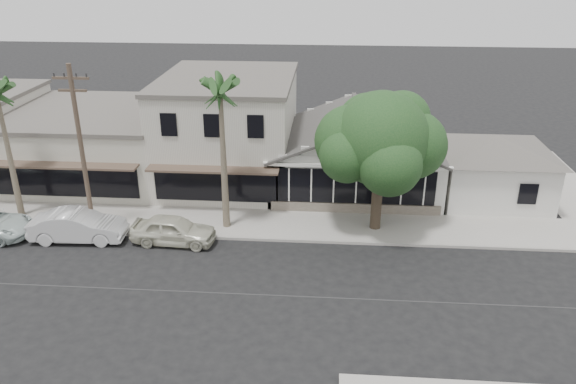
# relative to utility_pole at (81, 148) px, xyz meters

# --- Properties ---
(ground) EXTENTS (140.00, 140.00, 0.00)m
(ground) POSITION_rel_utility_pole_xyz_m (9.00, -5.20, -4.79)
(ground) COLOR black
(ground) RESTS_ON ground
(sidewalk_north) EXTENTS (90.00, 3.50, 0.15)m
(sidewalk_north) POSITION_rel_utility_pole_xyz_m (1.00, 1.55, -4.71)
(sidewalk_north) COLOR #9E9991
(sidewalk_north) RESTS_ON ground
(corner_shop) EXTENTS (10.40, 8.60, 5.10)m
(corner_shop) POSITION_rel_utility_pole_xyz_m (14.00, 7.27, -2.17)
(corner_shop) COLOR silver
(corner_shop) RESTS_ON ground
(side_cottage) EXTENTS (6.00, 6.00, 3.00)m
(side_cottage) POSITION_rel_utility_pole_xyz_m (22.20, 6.30, -3.29)
(side_cottage) COLOR silver
(side_cottage) RESTS_ON ground
(row_building_near) EXTENTS (8.00, 10.00, 6.50)m
(row_building_near) POSITION_rel_utility_pole_xyz_m (6.00, 8.30, -1.54)
(row_building_near) COLOR beige
(row_building_near) RESTS_ON ground
(row_building_midnear) EXTENTS (10.00, 10.00, 4.20)m
(row_building_midnear) POSITION_rel_utility_pole_xyz_m (-3.00, 8.30, -2.69)
(row_building_midnear) COLOR beige
(row_building_midnear) RESTS_ON ground
(utility_pole) EXTENTS (1.80, 0.24, 9.00)m
(utility_pole) POSITION_rel_utility_pole_xyz_m (0.00, 0.00, 0.00)
(utility_pole) COLOR brown
(utility_pole) RESTS_ON ground
(car_0) EXTENTS (4.43, 2.00, 1.48)m
(car_0) POSITION_rel_utility_pole_xyz_m (4.58, -0.79, -4.05)
(car_0) COLOR beige
(car_0) RESTS_ON ground
(car_1) EXTENTS (4.94, 1.93, 1.60)m
(car_1) POSITION_rel_utility_pole_xyz_m (-0.42, -0.85, -3.99)
(car_1) COLOR silver
(car_1) RESTS_ON ground
(shade_tree) EXTENTS (6.85, 6.19, 7.60)m
(shade_tree) POSITION_rel_utility_pole_xyz_m (14.96, 1.68, 0.21)
(shade_tree) COLOR #483B2B
(shade_tree) RESTS_ON ground
(palm_east) EXTENTS (3.47, 3.47, 8.80)m
(palm_east) POSITION_rel_utility_pole_xyz_m (7.00, 1.03, 2.76)
(palm_east) COLOR #726651
(palm_east) RESTS_ON ground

